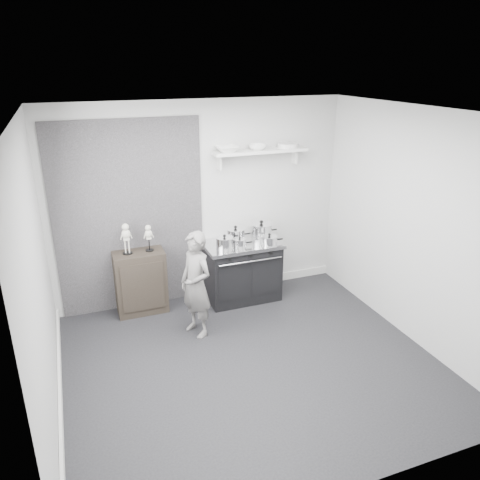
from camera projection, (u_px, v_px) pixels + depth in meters
name	position (u px, v px, depth m)	size (l,w,h in m)	color
ground	(250.00, 363.00, 5.19)	(4.00, 4.00, 0.00)	black
room_shell	(238.00, 220.00, 4.70)	(4.02, 3.62, 2.71)	#B8B8B6
wall_shelf	(260.00, 152.00, 6.20)	(1.30, 0.26, 0.24)	silver
stove	(242.00, 270.00, 6.48)	(1.04, 0.65, 0.83)	black
side_cabinet	(141.00, 282.00, 6.14)	(0.65, 0.38, 0.84)	black
child	(196.00, 285.00, 5.54)	(0.48, 0.31, 1.31)	slate
pot_front_left	(225.00, 243.00, 6.11)	(0.32, 0.23, 0.20)	white
pot_back_left	(236.00, 235.00, 6.38)	(0.35, 0.26, 0.22)	white
pot_back_right	(261.00, 231.00, 6.47)	(0.38, 0.30, 0.26)	white
pot_front_right	(269.00, 240.00, 6.26)	(0.31, 0.22, 0.16)	white
pot_front_center	(240.00, 243.00, 6.16)	(0.26, 0.17, 0.15)	white
skeleton_full	(126.00, 236.00, 5.86)	(0.13, 0.08, 0.47)	beige
skeleton_torso	(149.00, 236.00, 5.97)	(0.11, 0.07, 0.40)	beige
bowl_large	(227.00, 149.00, 6.01)	(0.30, 0.30, 0.07)	white
bowl_small	(258.00, 147.00, 6.15)	(0.23, 0.23, 0.07)	white
plate_stack	(287.00, 145.00, 6.30)	(0.27, 0.27, 0.06)	silver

